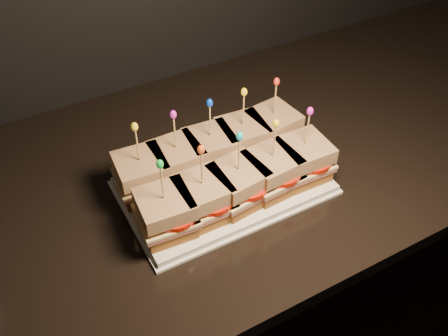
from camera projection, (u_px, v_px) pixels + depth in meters
cabinet at (202, 295)px, 1.32m from camera, size 2.22×0.67×0.83m
granite_slab at (196, 176)px, 1.02m from camera, size 2.26×0.71×0.03m
platter at (224, 185)px, 0.96m from camera, size 0.38×0.23×0.02m
platter_rim at (224, 188)px, 0.97m from camera, size 0.39×0.24×0.01m
sandwich_0_bread_bot at (144, 186)px, 0.93m from camera, size 0.09×0.09×0.02m
sandwich_0_ham at (143, 180)px, 0.92m from camera, size 0.10×0.10×0.01m
sandwich_0_cheese at (142, 177)px, 0.92m from camera, size 0.10×0.10×0.01m
sandwich_0_tomato at (149, 174)px, 0.91m from camera, size 0.09×0.09×0.01m
sandwich_0_bread_top at (141, 166)px, 0.90m from camera, size 0.10×0.10×0.03m
sandwich_0_pick at (138, 147)px, 0.87m from camera, size 0.00×0.00×0.09m
sandwich_0_frill at (135, 127)px, 0.84m from camera, size 0.01×0.01×0.02m
sandwich_1_bread_bot at (178, 173)px, 0.96m from camera, size 0.09×0.09×0.02m
sandwich_1_ham at (178, 167)px, 0.95m from camera, size 0.10×0.09×0.01m
sandwich_1_cheese at (177, 164)px, 0.94m from camera, size 0.10×0.09×0.01m
sandwich_1_tomato at (184, 161)px, 0.94m from camera, size 0.09×0.09×0.01m
sandwich_1_bread_top at (177, 154)px, 0.92m from camera, size 0.09×0.09×0.03m
sandwich_1_pick at (175, 135)px, 0.89m from camera, size 0.00×0.00×0.09m
sandwich_1_frill at (173, 115)px, 0.86m from camera, size 0.01×0.01×0.02m
sandwich_2_bread_bot at (211, 161)px, 0.98m from camera, size 0.09×0.09×0.02m
sandwich_2_ham at (211, 155)px, 0.97m from camera, size 0.10×0.10×0.01m
sandwich_2_cheese at (211, 152)px, 0.97m from camera, size 0.10×0.10×0.01m
sandwich_2_tomato at (218, 149)px, 0.96m from camera, size 0.09×0.09×0.01m
sandwich_2_bread_top at (211, 142)px, 0.95m from camera, size 0.10×0.10×0.03m
sandwich_2_pick at (210, 123)px, 0.92m from camera, size 0.00×0.00×0.09m
sandwich_2_frill at (210, 103)px, 0.89m from camera, size 0.01×0.01×0.02m
sandwich_3_bread_bot at (242, 150)px, 1.01m from camera, size 0.09×0.09×0.02m
sandwich_3_ham at (242, 144)px, 1.00m from camera, size 0.10×0.10×0.01m
sandwich_3_cheese at (242, 141)px, 0.99m from camera, size 0.10×0.10×0.01m
sandwich_3_tomato at (249, 138)px, 0.99m from camera, size 0.09×0.09×0.01m
sandwich_3_bread_top at (243, 130)px, 0.97m from camera, size 0.10×0.10×0.03m
sandwich_3_pick at (243, 112)px, 0.94m from camera, size 0.00×0.00×0.09m
sandwich_3_frill at (244, 92)px, 0.91m from camera, size 0.01×0.01×0.02m
sandwich_4_bread_bot at (272, 139)px, 1.03m from camera, size 0.10×0.10×0.02m
sandwich_4_ham at (272, 133)px, 1.02m from camera, size 0.11×0.10×0.01m
sandwich_4_cheese at (272, 130)px, 1.02m from camera, size 0.11×0.10×0.01m
sandwich_4_tomato at (279, 127)px, 1.01m from camera, size 0.09×0.09×0.01m
sandwich_4_bread_top at (273, 120)px, 1.00m from camera, size 0.10×0.10×0.03m
sandwich_4_pick at (275, 101)px, 0.97m from camera, size 0.00×0.00×0.09m
sandwich_4_frill at (277, 82)px, 0.94m from camera, size 0.01×0.01×0.02m
sandwich_5_bread_bot at (167, 224)px, 0.86m from camera, size 0.09×0.09×0.02m
sandwich_5_ham at (166, 218)px, 0.85m from camera, size 0.10×0.10×0.01m
sandwich_5_cheese at (166, 215)px, 0.85m from camera, size 0.10×0.10×0.01m
sandwich_5_tomato at (173, 212)px, 0.84m from camera, size 0.09×0.09×0.01m
sandwich_5_bread_top at (165, 204)px, 0.83m from camera, size 0.10×0.10×0.03m
sandwich_5_pick at (162, 185)px, 0.80m from camera, size 0.00×0.00×0.09m
sandwich_5_frill at (160, 164)px, 0.77m from camera, size 0.01×0.01×0.02m
sandwich_6_bread_bot at (203, 209)px, 0.89m from camera, size 0.09×0.09×0.02m
sandwich_6_ham at (203, 203)px, 0.88m from camera, size 0.10×0.09×0.01m
sandwich_6_cheese at (203, 200)px, 0.87m from camera, size 0.10×0.09×0.01m
sandwich_6_tomato at (211, 197)px, 0.87m from camera, size 0.09×0.09×0.01m
sandwich_6_bread_top at (203, 189)px, 0.86m from camera, size 0.09×0.09×0.03m
sandwich_6_pick at (202, 170)px, 0.83m from camera, size 0.00×0.00×0.09m
sandwich_6_frill at (201, 150)px, 0.79m from camera, size 0.01×0.01×0.02m
sandwich_7_bread_bot at (238, 195)px, 0.92m from camera, size 0.10×0.10×0.02m
sandwich_7_ham at (238, 189)px, 0.90m from camera, size 0.11×0.10×0.01m
sandwich_7_cheese at (238, 186)px, 0.90m from camera, size 0.11×0.10×0.01m
sandwich_7_tomato at (246, 183)px, 0.89m from camera, size 0.09×0.09×0.01m
sandwich_7_bread_top at (238, 176)px, 0.88m from camera, size 0.10×0.10×0.03m
sandwich_7_pick at (239, 156)px, 0.85m from camera, size 0.00×0.00×0.09m
sandwich_7_frill at (240, 136)px, 0.82m from camera, size 0.01×0.01×0.02m
sandwich_8_bread_bot at (271, 182)px, 0.94m from camera, size 0.09×0.09×0.02m
sandwich_8_ham at (271, 176)px, 0.93m from camera, size 0.10×0.10×0.01m
sandwich_8_cheese at (271, 173)px, 0.92m from camera, size 0.10×0.10×0.01m
sandwich_8_tomato at (279, 170)px, 0.92m from camera, size 0.09×0.09×0.01m
sandwich_8_bread_top at (272, 162)px, 0.91m from camera, size 0.09×0.09×0.03m
sandwich_8_pick at (274, 144)px, 0.88m from camera, size 0.00×0.00×0.09m
sandwich_8_frill at (276, 123)px, 0.85m from camera, size 0.01×0.01×0.02m
sandwich_9_bread_bot at (302, 170)px, 0.97m from camera, size 0.09×0.09×0.02m
sandwich_9_ham at (302, 164)px, 0.95m from camera, size 0.10×0.09×0.01m
sandwich_9_cheese at (303, 161)px, 0.95m from camera, size 0.10×0.10×0.01m
sandwich_9_tomato at (310, 158)px, 0.95m from camera, size 0.09×0.09×0.01m
sandwich_9_bread_top at (304, 150)px, 0.93m from camera, size 0.09×0.09×0.03m
sandwich_9_pick at (307, 131)px, 0.90m from camera, size 0.00×0.00×0.09m
sandwich_9_frill at (310, 111)px, 0.87m from camera, size 0.01×0.01×0.02m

